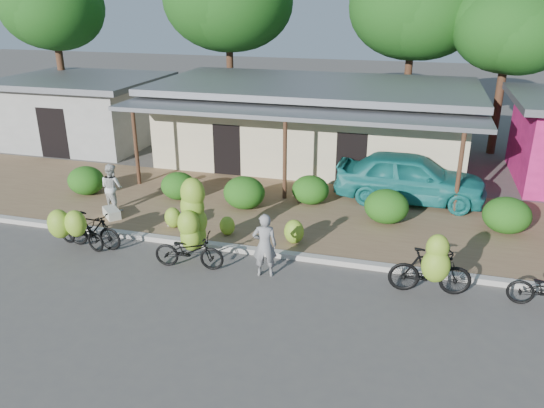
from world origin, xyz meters
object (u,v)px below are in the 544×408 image
at_px(tree_near_right, 505,26).
at_px(bystander, 112,187).
at_px(bike_far_left, 76,230).
at_px(tree_back_left, 50,5).
at_px(teal_van, 410,177).
at_px(sack_near, 182,219).
at_px(vendor, 265,245).
at_px(bike_center, 191,232).
at_px(bike_right, 432,268).
at_px(sack_far, 112,213).
at_px(bike_left, 90,229).
at_px(tree_center_right, 410,4).

xyz_separation_m(tree_near_right, bystander, (-12.42, -11.06, -4.59)).
bearing_deg(bike_far_left, bystander, 23.96).
bearing_deg(tree_near_right, tree_back_left, -175.91).
xyz_separation_m(tree_back_left, teal_van, (17.82, -6.11, -5.24)).
relative_size(sack_near, vendor, 0.50).
bearing_deg(tree_back_left, vendor, -40.09).
height_order(bike_center, bystander, bike_center).
xyz_separation_m(bike_right, sack_near, (-7.33, 2.11, -0.47)).
distance_m(sack_far, vendor, 6.06).
xyz_separation_m(sack_near, vendor, (3.29, -2.19, 0.58)).
relative_size(bike_center, bystander, 1.47).
bearing_deg(bike_left, bike_center, -86.60).
bearing_deg(bystander, vendor, 175.30).
distance_m(sack_far, teal_van, 9.87).
relative_size(bike_right, sack_far, 2.65).
height_order(tree_center_right, tree_near_right, tree_center_right).
distance_m(tree_near_right, bike_left, 18.53).
distance_m(tree_center_right, sack_near, 15.89).
bearing_deg(tree_back_left, bike_left, -52.19).
distance_m(tree_back_left, bike_left, 16.32).
distance_m(bike_left, bike_right, 9.15).
relative_size(sack_far, bystander, 0.48).
bearing_deg(teal_van, bike_left, 125.99).
height_order(tree_center_right, bike_left, tree_center_right).
bearing_deg(vendor, sack_near, -47.02).
relative_size(bike_left, bystander, 1.15).
distance_m(tree_center_right, bike_left, 18.27).
height_order(sack_far, vendor, vendor).
xyz_separation_m(bike_far_left, teal_van, (8.81, 6.08, 0.39)).
xyz_separation_m(tree_near_right, bike_far_left, (-11.98, -13.70, -4.91)).
xyz_separation_m(tree_back_left, sack_far, (8.84, -10.14, -5.95)).
relative_size(tree_near_right, bike_right, 3.65).
relative_size(tree_center_right, bystander, 5.52).
height_order(bike_left, teal_van, teal_van).
xyz_separation_m(bike_far_left, vendor, (5.49, -0.01, 0.27)).
bearing_deg(tree_back_left, bike_far_left, -53.53).
distance_m(tree_back_left, sack_near, 16.17).
xyz_separation_m(bike_right, teal_van, (-0.73, 6.02, 0.23)).
relative_size(vendor, teal_van, 0.34).
distance_m(bike_right, sack_near, 7.65).
bearing_deg(sack_near, tree_back_left, 138.22).
xyz_separation_m(tree_near_right, sack_near, (-9.79, -11.52, -5.22)).
xyz_separation_m(bike_right, bystander, (-9.97, 2.57, 0.16)).
height_order(bike_right, vendor, bike_right).
height_order(tree_near_right, sack_near, tree_near_right).
height_order(bike_far_left, vendor, vendor).
relative_size(tree_near_right, teal_van, 1.46).
xyz_separation_m(bike_left, sack_far, (-0.56, 1.97, -0.36)).
bearing_deg(sack_far, vendor, -20.09).
relative_size(tree_near_right, bike_far_left, 3.97).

